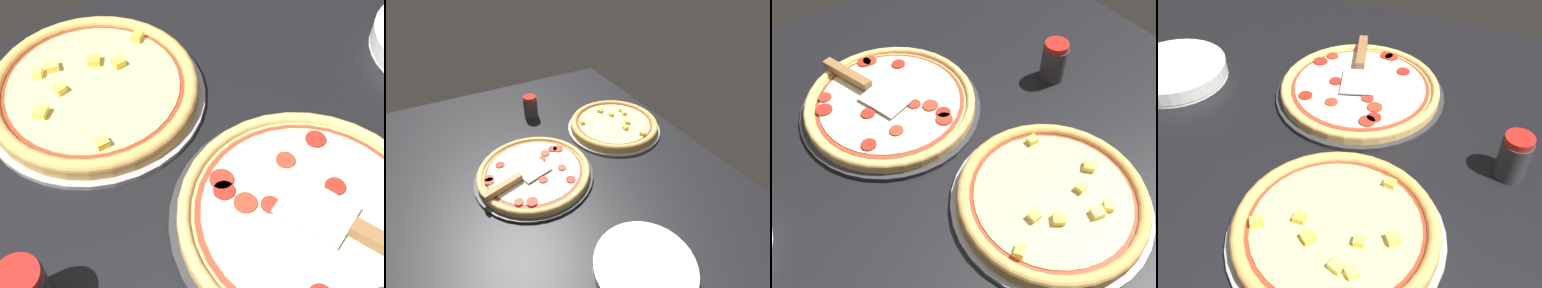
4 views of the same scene
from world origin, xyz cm
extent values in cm
cube|color=black|center=(0.00, 0.00, -1.80)|extent=(150.31, 111.52, 3.60)
cylinder|color=#2D2D30|center=(-3.63, -8.89, 0.50)|extent=(40.89, 40.89, 1.00)
cylinder|color=#DBAD60|center=(-3.63, -8.89, 1.80)|extent=(38.43, 38.43, 1.60)
torus|color=#DBAD60|center=(-3.63, -8.89, 2.60)|extent=(38.43, 38.43, 1.95)
cylinder|color=#A33823|center=(-3.63, -8.89, 2.67)|extent=(33.41, 33.41, 0.15)
cylinder|color=beige|center=(-3.63, -8.89, 2.80)|extent=(31.52, 31.52, 0.40)
cylinder|color=#B73823|center=(-9.93, -1.97, 3.20)|extent=(3.44, 3.44, 0.40)
cylinder|color=maroon|center=(6.63, -0.30, 3.20)|extent=(3.26, 3.26, 0.40)
cylinder|color=maroon|center=(-11.02, 1.55, 3.20)|extent=(3.26, 3.26, 0.40)
cylinder|color=#B73823|center=(-0.26, 0.15, 3.20)|extent=(2.97, 2.97, 0.40)
cylinder|color=maroon|center=(2.42, -8.05, 3.20)|extent=(3.09, 3.09, 0.40)
cylinder|color=#AD2D1E|center=(-10.04, 3.30, 3.20)|extent=(3.66, 3.66, 0.40)
cylinder|color=#AD2D1E|center=(-7.28, -4.41, 3.20)|extent=(2.81, 2.81, 0.40)
cylinder|color=#939399|center=(-15.02, 31.68, 0.50)|extent=(38.69, 38.69, 1.00)
cylinder|color=tan|center=(-15.02, 31.68, 1.96)|extent=(36.37, 36.37, 1.91)
torus|color=tan|center=(-15.02, 31.68, 2.91)|extent=(36.37, 36.37, 2.50)
cylinder|color=maroon|center=(-15.02, 31.68, 2.99)|extent=(31.61, 31.61, 0.15)
cylinder|color=#E5C67A|center=(-15.02, 31.68, 3.11)|extent=(29.82, 29.82, 0.40)
cube|color=yellow|center=(-2.35, 36.72, 3.98)|extent=(2.81, 2.66, 1.33)
cube|color=#F9E05B|center=(-21.25, 39.63, 3.98)|extent=(2.59, 2.62, 1.33)
cube|color=#F4D64C|center=(-20.73, 19.56, 3.98)|extent=(2.17, 1.88, 1.33)
cube|color=#F9E05B|center=(-18.55, 39.44, 3.98)|extent=(2.80, 2.68, 1.33)
cube|color=#F4D64C|center=(-25.20, 31.18, 3.98)|extent=(3.06, 3.06, 1.33)
cube|color=#F4D64C|center=(-20.15, 33.77, 3.98)|extent=(2.10, 1.97, 1.33)
cube|color=yellow|center=(-8.85, 33.12, 3.98)|extent=(2.04, 1.95, 1.33)
cube|color=yellow|center=(-11.98, 36.23, 3.98)|extent=(3.01, 3.00, 1.33)
cube|color=#B7B7BC|center=(-2.95, -9.28, 3.69)|extent=(10.61, 12.26, 0.24)
cylinder|color=#B21E19|center=(-41.11, 4.60, 9.33)|extent=(5.67, 5.67, 1.40)
camera|label=1|loc=(-40.94, -29.16, 69.61)|focal=50.00mm
camera|label=2|loc=(70.45, -31.85, 72.31)|focal=28.00mm
camera|label=3|loc=(26.32, 59.44, 73.69)|focal=42.00mm
camera|label=4|loc=(-35.30, 74.69, 65.86)|focal=42.00mm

